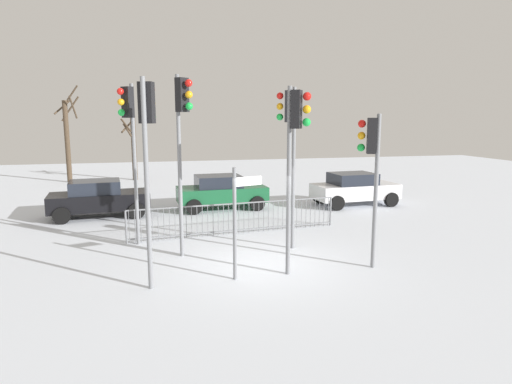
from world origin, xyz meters
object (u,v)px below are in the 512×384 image
traffic_light_mid_left (147,136)px  bare_tree_left (68,137)px  traffic_light_rear_right (371,156)px  car_green_near (221,191)px  traffic_light_foreground_right (182,126)px  traffic_light_rear_left (130,129)px  direction_sign_post (237,217)px  car_white_mid (354,188)px  bare_tree_centre (134,145)px  traffic_light_mid_right (289,132)px  traffic_light_foreground_left (295,139)px  car_black_far (99,198)px

traffic_light_mid_left → bare_tree_left: 19.47m
traffic_light_rear_right → car_green_near: size_ratio=1.03×
traffic_light_mid_left → car_green_near: size_ratio=1.23×
traffic_light_foreground_right → traffic_light_rear_left: (-1.44, 1.54, -0.11)m
traffic_light_rear_left → traffic_light_mid_left: 3.63m
traffic_light_rear_right → direction_sign_post: traffic_light_rear_right is taller
car_white_mid → car_green_near: 6.05m
direction_sign_post → car_green_near: bearing=66.2°
bare_tree_left → bare_tree_centre: 3.93m
traffic_light_mid_right → bare_tree_left: bare_tree_left is taller
traffic_light_foreground_right → direction_sign_post: traffic_light_foreground_right is taller
traffic_light_mid_right → bare_tree_centre: size_ratio=1.02×
traffic_light_foreground_left → traffic_light_rear_left: bearing=-100.7°
traffic_light_mid_left → car_black_far: 8.75m
traffic_light_foreground_right → car_white_mid: size_ratio=1.29×
traffic_light_foreground_left → car_white_mid: traffic_light_foreground_left is taller
bare_tree_left → traffic_light_foreground_right: bearing=-70.9°
traffic_light_rear_right → bare_tree_centre: bearing=42.9°
car_black_far → traffic_light_mid_right: bearing=-49.5°
traffic_light_foreground_right → car_black_far: traffic_light_foreground_right is taller
direction_sign_post → bare_tree_centre: bearing=81.6°
traffic_light_foreground_right → traffic_light_mid_left: 2.26m
traffic_light_mid_left → bare_tree_centre: bearing=115.6°
direction_sign_post → traffic_light_rear_right: bearing=-16.5°
car_green_near → traffic_light_rear_left: bearing=-128.4°
traffic_light_mid_right → car_black_far: 8.85m
car_green_near → traffic_light_mid_right: bearing=-83.5°
traffic_light_foreground_left → direction_sign_post: traffic_light_foreground_left is taller
traffic_light_foreground_left → car_black_far: size_ratio=1.18×
traffic_light_mid_left → bare_tree_centre: traffic_light_mid_left is taller
direction_sign_post → car_black_far: size_ratio=0.70×
car_black_far → car_white_mid: bearing=-6.1°
direction_sign_post → car_black_far: bearing=99.3°
traffic_light_foreground_left → traffic_light_rear_right: bearing=124.1°
traffic_light_foreground_right → car_white_mid: 10.40m
traffic_light_foreground_right → traffic_light_mid_right: traffic_light_foreground_right is taller
car_black_far → traffic_light_rear_right: bearing=-52.0°
traffic_light_mid_right → traffic_light_rear_right: size_ratio=1.19×
direction_sign_post → bare_tree_left: (-6.92, 18.82, 1.25)m
bare_tree_left → bare_tree_centre: bearing=0.9°
traffic_light_rear_right → car_black_far: bearing=67.2°
traffic_light_rear_left → bare_tree_left: (-4.37, 15.24, -0.79)m
traffic_light_foreground_left → direction_sign_post: (-1.42, 0.03, -1.85)m
traffic_light_mid_right → traffic_light_mid_left: traffic_light_mid_right is taller
traffic_light_rear_left → direction_sign_post: size_ratio=1.78×
traffic_light_rear_left → car_green_near: (3.48, 4.91, -2.82)m
traffic_light_foreground_left → bare_tree_left: (-8.34, 18.85, -0.61)m
car_green_near → bare_tree_left: 13.13m
traffic_light_rear_right → bare_tree_left: 21.46m
traffic_light_mid_right → traffic_light_mid_left: 4.57m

